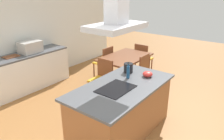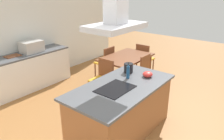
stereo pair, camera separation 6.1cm
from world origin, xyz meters
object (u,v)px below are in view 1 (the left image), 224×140
object	(u,v)px
chair_at_right_end	(143,57)
cutting_board	(11,56)
olive_oil_bottle	(128,72)
countertop_microwave	(30,47)
cooktop	(116,89)
chair_facing_island	(148,71)
chair_facing_back_wall	(105,60)
chair_at_left_end	(103,76)
dining_table	(125,59)
tea_kettle	(128,68)
mixing_bowl	(148,74)
range_hood	(116,11)

from	to	relation	value
chair_at_right_end	cutting_board	bearing A→B (deg)	148.21
olive_oil_bottle	countertop_microwave	distance (m)	2.79
cooktop	cutting_board	xyz separation A→B (m)	(-0.11, 2.93, 0.00)
countertop_microwave	cutting_board	bearing A→B (deg)	174.13
countertop_microwave	cooktop	bearing A→B (deg)	-97.38
chair_at_right_end	chair_facing_island	world-z (taller)	same
chair_facing_back_wall	chair_at_left_end	xyz separation A→B (m)	(-0.92, -0.67, 0.00)
dining_table	tea_kettle	bearing A→B (deg)	-143.90
mixing_bowl	range_hood	world-z (taller)	range_hood
chair_facing_back_wall	dining_table	bearing A→B (deg)	-90.00
cooktop	dining_table	distance (m)	2.22
countertop_microwave	chair_facing_back_wall	distance (m)	1.97
tea_kettle	chair_at_left_end	world-z (taller)	tea_kettle
tea_kettle	olive_oil_bottle	bearing A→B (deg)	-147.65
chair_facing_island	cooktop	bearing A→B (deg)	-167.00
cutting_board	chair_at_right_end	size ratio (longest dim) A/B	0.38
countertop_microwave	chair_at_left_end	xyz separation A→B (m)	(0.62, -1.77, -0.53)
cooktop	range_hood	world-z (taller)	range_hood
chair_facing_island	countertop_microwave	bearing A→B (deg)	122.27
cutting_board	chair_at_left_end	world-z (taller)	cutting_board
countertop_microwave	range_hood	world-z (taller)	range_hood
mixing_bowl	olive_oil_bottle	bearing A→B (deg)	137.33
olive_oil_bottle	countertop_microwave	xyz separation A→B (m)	(-0.11, 2.79, 0.02)
cutting_board	range_hood	world-z (taller)	range_hood
countertop_microwave	chair_facing_island	xyz separation A→B (m)	(1.54, -2.44, -0.53)
countertop_microwave	chair_facing_back_wall	bearing A→B (deg)	-35.73
dining_table	chair_facing_island	xyz separation A→B (m)	(0.00, -0.67, -0.16)
tea_kettle	cutting_board	bearing A→B (deg)	107.23
countertop_microwave	chair_facing_island	size ratio (longest dim) A/B	0.56
mixing_bowl	cooktop	bearing A→B (deg)	168.34
cooktop	olive_oil_bottle	size ratio (longest dim) A/B	2.17
cutting_board	chair_at_right_end	distance (m)	3.48
cooktop	cutting_board	world-z (taller)	cutting_board
cooktop	cutting_board	size ratio (longest dim) A/B	1.76
chair_facing_back_wall	range_hood	xyz separation A→B (m)	(-1.91, -1.77, 1.59)
mixing_bowl	chair_at_left_end	xyz separation A→B (m)	(0.24, 1.26, -0.44)
chair_at_right_end	range_hood	size ratio (longest dim) A/B	0.99
chair_facing_island	chair_at_right_end	bearing A→B (deg)	36.01
olive_oil_bottle	mixing_bowl	distance (m)	0.37
cooktop	tea_kettle	xyz separation A→B (m)	(0.72, 0.24, 0.08)
chair_at_left_end	chair_at_right_end	bearing A→B (deg)	0.00
tea_kettle	chair_at_right_end	size ratio (longest dim) A/B	0.25
mixing_bowl	chair_facing_island	distance (m)	1.38
cooktop	chair_at_right_end	bearing A→B (deg)	21.38
chair_at_right_end	olive_oil_bottle	bearing A→B (deg)	-156.52
dining_table	range_hood	world-z (taller)	range_hood
countertop_microwave	dining_table	xyz separation A→B (m)	(1.54, -1.77, -0.37)
cutting_board	chair_facing_back_wall	bearing A→B (deg)	-29.74
cutting_board	range_hood	distance (m)	3.17
mixing_bowl	countertop_microwave	bearing A→B (deg)	97.17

